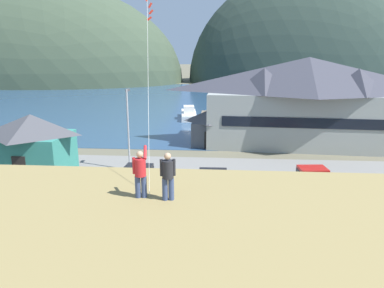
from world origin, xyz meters
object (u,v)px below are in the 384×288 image
object	(u,v)px
parked_car_front_row_silver	(311,178)
parked_car_back_row_right	(138,176)
moored_boat_wharfside	(189,114)
person_kite_flyer	(140,172)
parked_car_corner_spot	(56,196)
storage_shed_near_lot	(33,146)
parked_car_mid_row_near	(212,181)
person_companion	(168,175)
harbor_lodge	(307,99)
parked_car_lone_by_shed	(249,209)
wharf_dock	(210,120)
parking_light_pole	(128,125)
storage_shed_waterside	(210,127)

from	to	relation	value
parked_car_front_row_silver	parked_car_back_row_right	xyz separation A→B (m)	(-13.63, -0.53, 0.00)
moored_boat_wharfside	person_kite_flyer	bearing A→B (deg)	-87.29
parked_car_corner_spot	parked_car_back_row_right	distance (m)	6.51
storage_shed_near_lot	parked_car_mid_row_near	distance (m)	15.36
person_kite_flyer	person_companion	bearing A→B (deg)	-8.96
parked_car_back_row_right	parked_car_mid_row_near	world-z (taller)	same
harbor_lodge	person_companion	xyz separation A→B (m)	(-11.72, -30.52, 1.10)
parked_car_lone_by_shed	wharf_dock	bearing A→B (deg)	95.75
harbor_lodge	parking_light_pole	size ratio (longest dim) A/B	3.27
wharf_dock	parking_light_pole	size ratio (longest dim) A/B	2.03
parked_car_corner_spot	parked_car_mid_row_near	xyz separation A→B (m)	(10.59, 3.73, 0.00)
harbor_lodge	parked_car_corner_spot	distance (m)	29.36
storage_shed_near_lot	parked_car_front_row_silver	bearing A→B (deg)	-2.43
storage_shed_waterside	parked_car_back_row_right	world-z (taller)	storage_shed_waterside
storage_shed_near_lot	wharf_dock	xyz separation A→B (m)	(14.12, 26.92, -2.58)
parked_car_back_row_right	person_kite_flyer	bearing A→B (deg)	-76.31
parked_car_corner_spot	moored_boat_wharfside	bearing A→B (deg)	80.43
storage_shed_waterside	moored_boat_wharfside	xyz separation A→B (m)	(-3.94, 17.05, -1.46)
storage_shed_near_lot	parked_car_back_row_right	distance (m)	9.47
parked_car_mid_row_near	person_companion	xyz separation A→B (m)	(-1.28, -14.22, 5.39)
parked_car_lone_by_shed	harbor_lodge	bearing A→B (deg)	69.36
storage_shed_near_lot	parking_light_pole	xyz separation A→B (m)	(7.44, 2.91, 1.39)
parked_car_corner_spot	parked_car_lone_by_shed	distance (m)	13.11
wharf_dock	person_companion	size ratio (longest dim) A/B	8.59
harbor_lodge	parked_car_lone_by_shed	bearing A→B (deg)	-110.64
parked_car_back_row_right	parked_car_lone_by_shed	size ratio (longest dim) A/B	0.99
parking_light_pole	storage_shed_near_lot	bearing A→B (deg)	-158.62
wharf_dock	parked_car_back_row_right	bearing A→B (deg)	-99.89
storage_shed_near_lot	parked_car_mid_row_near	xyz separation A→B (m)	(15.07, -2.30, -1.87)
harbor_lodge	parked_car_back_row_right	bearing A→B (deg)	-136.54
wharf_dock	parked_car_back_row_right	distance (m)	28.85
parked_car_lone_by_shed	parking_light_pole	bearing A→B (deg)	135.12
person_companion	parked_car_mid_row_near	bearing A→B (deg)	84.87
moored_boat_wharfside	parked_car_front_row_silver	world-z (taller)	moored_boat_wharfside
storage_shed_waterside	person_companion	size ratio (longest dim) A/B	2.59
parked_car_lone_by_shed	person_companion	bearing A→B (deg)	-111.83
parked_car_front_row_silver	parking_light_pole	world-z (taller)	parking_light_pole
parked_car_mid_row_near	person_kite_flyer	world-z (taller)	person_kite_flyer
parking_light_pole	parked_car_front_row_silver	bearing A→B (deg)	-14.19
parked_car_back_row_right	parking_light_pole	world-z (taller)	parking_light_pole
parked_car_back_row_right	person_companion	distance (m)	16.62
harbor_lodge	moored_boat_wharfside	xyz separation A→B (m)	(-14.93, 16.14, -4.63)
wharf_dock	moored_boat_wharfside	xyz separation A→B (m)	(-3.54, 3.23, 0.37)
moored_boat_wharfside	parked_car_lone_by_shed	bearing A→B (deg)	-79.42
wharf_dock	moored_boat_wharfside	world-z (taller)	moored_boat_wharfside
parked_car_front_row_silver	person_kite_flyer	size ratio (longest dim) A/B	2.34
wharf_dock	person_companion	bearing A→B (deg)	-90.42
storage_shed_waterside	harbor_lodge	bearing A→B (deg)	4.74
storage_shed_waterside	parked_car_mid_row_near	xyz separation A→B (m)	(0.55, -15.38, -1.12)
storage_shed_waterside	wharf_dock	size ratio (longest dim) A/B	0.30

